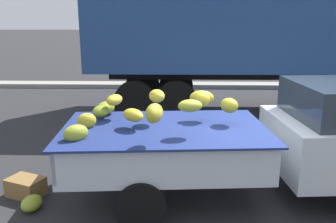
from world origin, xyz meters
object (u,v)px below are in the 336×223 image
(fallen_banana_bunch_near_tailgate, at_px, (32,203))
(produce_crate, at_px, (26,187))
(semi_trailer, at_px, (305,22))
(pickup_truck, at_px, (302,138))

(fallen_banana_bunch_near_tailgate, height_order, produce_crate, produce_crate)
(produce_crate, bearing_deg, semi_trailer, 42.63)
(semi_trailer, bearing_deg, produce_crate, -137.81)
(semi_trailer, height_order, produce_crate, semi_trailer)
(fallen_banana_bunch_near_tailgate, bearing_deg, produce_crate, 121.50)
(fallen_banana_bunch_near_tailgate, bearing_deg, pickup_truck, 8.98)
(semi_trailer, bearing_deg, pickup_truck, -108.44)
(pickup_truck, xyz_separation_m, produce_crate, (-4.11, -0.19, -0.75))
(pickup_truck, height_order, semi_trailer, semi_trailer)
(fallen_banana_bunch_near_tailgate, bearing_deg, semi_trailer, 46.08)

